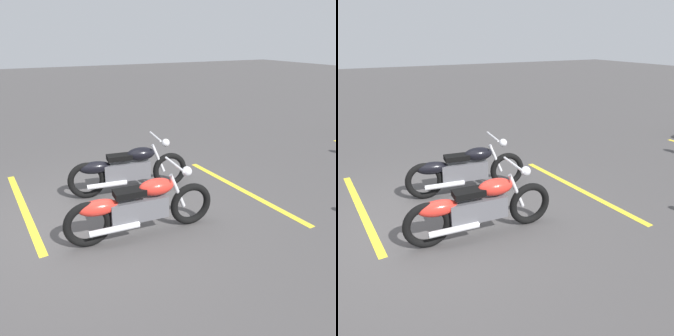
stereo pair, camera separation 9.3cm
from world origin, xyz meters
TOP-DOWN VIEW (x-y plane):
  - ground_plane at (0.00, 0.00)m, footprint 60.00×60.00m
  - motorcycle_bright_foreground at (0.47, -0.73)m, footprint 2.23×0.62m
  - motorcycle_dark_foreground at (0.84, 0.74)m, footprint 2.23×0.62m
  - parking_stripe_near at (-0.96, 0.93)m, footprint 0.31×3.20m
  - parking_stripe_mid at (2.80, -0.15)m, footprint 0.31×3.20m

SIDE VIEW (x-z plane):
  - ground_plane at x=0.00m, z-range 0.00..0.00m
  - parking_stripe_near at x=-0.96m, z-range 0.00..0.01m
  - parking_stripe_mid at x=2.80m, z-range 0.00..0.01m
  - motorcycle_bright_foreground at x=0.47m, z-range -0.06..0.98m
  - motorcycle_dark_foreground at x=0.84m, z-range -0.06..0.98m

